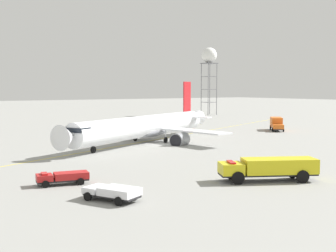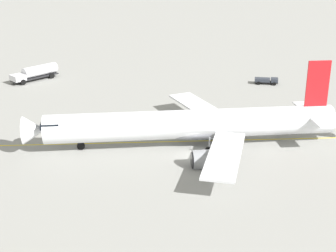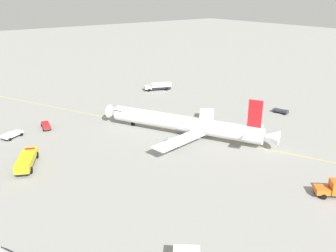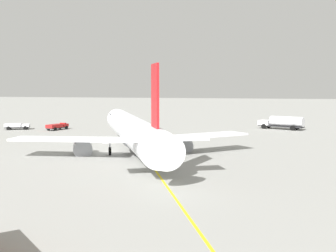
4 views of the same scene
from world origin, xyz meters
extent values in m
plane|color=gray|center=(0.00, 0.00, 0.00)|extent=(600.00, 600.00, 0.00)
cylinder|color=white|center=(-2.57, -1.27, 3.14)|extent=(21.48, 37.38, 3.97)
cone|color=white|center=(6.93, -20.14, 3.14)|extent=(4.72, 4.38, 3.77)
cube|color=black|center=(5.94, -18.18, 4.03)|extent=(4.09, 3.66, 0.70)
ellipsoid|color=gray|center=(-3.47, 0.51, 2.05)|extent=(9.65, 14.42, 2.18)
cube|color=red|center=(-10.46, 14.39, 8.36)|extent=(1.65, 2.97, 6.46)
cube|color=white|center=(-7.71, 15.77, 3.94)|extent=(5.26, 4.38, 0.20)
cube|color=white|center=(-13.22, 13.00, 3.94)|extent=(5.26, 4.38, 0.20)
cube|color=white|center=(4.36, 5.29, 2.45)|extent=(14.72, 5.85, 0.28)
cube|color=white|center=(-11.98, -2.94, 2.45)|extent=(12.82, 12.95, 0.28)
cylinder|color=gray|center=(3.32, 2.59, 0.91)|extent=(3.77, 4.07, 2.58)
cylinder|color=black|center=(4.07, 1.08, 0.91)|extent=(2.02, 1.12, 2.19)
cylinder|color=gray|center=(-9.18, -3.71, 0.91)|extent=(3.77, 4.07, 2.58)
cylinder|color=black|center=(-8.42, -5.21, 0.91)|extent=(2.02, 1.12, 2.19)
cylinder|color=#9EA0A5|center=(4.24, -14.80, 1.50)|extent=(0.20, 0.20, 1.90)
cylinder|color=black|center=(4.24, -14.80, 0.55)|extent=(0.76, 1.12, 1.10)
cylinder|color=#9EA0A5|center=(-0.45, 2.03, 1.50)|extent=(0.20, 0.20, 1.90)
cylinder|color=black|center=(-0.45, 2.03, 0.55)|extent=(0.76, 1.12, 1.10)
cylinder|color=#9EA0A5|center=(-6.49, -1.02, 1.50)|extent=(0.20, 0.20, 1.90)
cylinder|color=black|center=(-6.49, -1.02, 0.55)|extent=(0.76, 1.12, 1.10)
cube|color=#232326|center=(-36.84, 3.14, 0.42)|extent=(2.25, 4.67, 0.20)
cube|color=#2D333D|center=(-37.14, 4.68, 0.87)|extent=(1.89, 1.64, 0.70)
cube|color=black|center=(-37.25, 5.24, 0.97)|extent=(1.39, 0.35, 0.39)
cube|color=#2D333D|center=(-36.69, 2.38, 0.82)|extent=(2.20, 3.20, 0.60)
cylinder|color=black|center=(-37.96, 4.52, 0.32)|extent=(0.40, 0.68, 0.64)
cylinder|color=black|center=(-36.32, 4.84, 0.32)|extent=(0.40, 0.68, 0.64)
cylinder|color=black|center=(-37.38, 1.57, 0.32)|extent=(0.40, 0.68, 0.64)
cylinder|color=black|center=(-35.74, 1.90, 0.32)|extent=(0.40, 0.68, 0.64)
cube|color=#232326|center=(-23.13, -41.06, 0.65)|extent=(9.98, 5.92, 0.20)
cube|color=silver|center=(-19.67, -42.53, 1.30)|extent=(3.23, 3.34, 1.10)
cube|color=black|center=(-18.66, -42.96, 1.47)|extent=(0.93, 2.04, 0.62)
cylinder|color=silver|center=(-24.32, -40.55, 1.81)|extent=(7.55, 4.81, 2.12)
cylinder|color=black|center=(-19.43, -41.22, 0.55)|extent=(1.12, 0.69, 1.10)
cylinder|color=black|center=(-20.45, -43.62, 0.55)|extent=(1.12, 0.69, 1.10)
cylinder|color=black|center=(-25.53, -38.62, 0.55)|extent=(1.12, 0.69, 1.10)
cylinder|color=black|center=(-26.55, -41.02, 0.55)|extent=(1.12, 0.69, 1.10)
cube|color=yellow|center=(-2.67, -4.40, 0.00)|extent=(62.40, 139.77, 0.01)
camera|label=1|loc=(69.29, -44.75, 10.25)|focal=48.54mm
camera|label=2|loc=(58.58, 18.29, 27.48)|focal=53.34mm
camera|label=3|loc=(51.86, 63.08, 34.50)|focal=38.02mm
camera|label=4|loc=(-22.56, 55.92, 9.22)|focal=45.85mm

